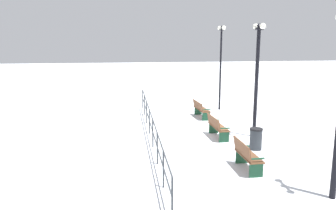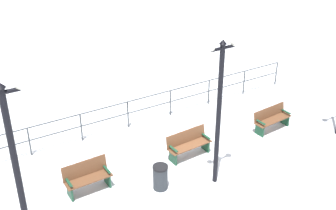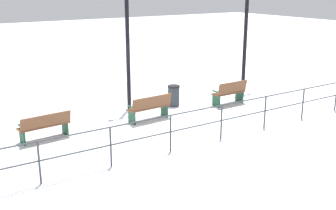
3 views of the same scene
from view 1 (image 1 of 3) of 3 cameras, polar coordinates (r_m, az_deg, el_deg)
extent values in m
plane|color=white|center=(14.84, 8.61, -5.16)|extent=(80.00, 80.00, 0.00)
cube|color=brown|center=(11.41, 12.91, -7.98)|extent=(0.50, 1.41, 0.04)
cube|color=brown|center=(11.25, 11.83, -6.87)|extent=(0.15, 1.40, 0.46)
cube|color=#19472D|center=(10.97, 14.00, -10.12)|extent=(0.42, 0.06, 0.46)
cube|color=#19472D|center=(12.02, 11.82, -8.10)|extent=(0.42, 0.06, 0.46)
cube|color=#19472D|center=(10.86, 14.19, -8.38)|extent=(0.42, 0.08, 0.04)
cube|color=#19472D|center=(11.91, 11.98, -6.51)|extent=(0.42, 0.08, 0.04)
cube|color=brown|center=(14.68, 8.17, -3.51)|extent=(0.54, 1.57, 0.04)
cube|color=brown|center=(14.56, 7.34, -2.67)|extent=(0.20, 1.55, 0.43)
cube|color=#19472D|center=(14.13, 9.01, -5.07)|extent=(0.41, 0.07, 0.45)
cube|color=#19472D|center=(15.36, 7.36, -3.69)|extent=(0.41, 0.07, 0.45)
cube|color=#19472D|center=(14.04, 9.13, -3.72)|extent=(0.41, 0.09, 0.04)
cube|color=#19472D|center=(15.28, 7.46, -2.44)|extent=(0.41, 0.09, 0.04)
cube|color=brown|center=(18.09, 5.51, -0.68)|extent=(0.57, 1.57, 0.04)
cube|color=brown|center=(17.99, 4.85, -0.05)|extent=(0.24, 1.54, 0.39)
cube|color=#19472D|center=(17.52, 6.15, -1.81)|extent=(0.40, 0.08, 0.43)
cube|color=#19472D|center=(18.76, 4.89, -0.91)|extent=(0.40, 0.08, 0.43)
cube|color=#19472D|center=(17.45, 6.24, -0.74)|extent=(0.40, 0.10, 0.04)
cube|color=#19472D|center=(18.70, 4.96, 0.10)|extent=(0.40, 0.10, 0.04)
cylinder|color=black|center=(14.76, 14.04, 3.48)|extent=(0.15, 0.15, 4.50)
cylinder|color=black|center=(14.64, 14.45, 11.76)|extent=(0.09, 0.76, 0.09)
sphere|color=white|center=(14.28, 15.03, 12.17)|extent=(0.23, 0.23, 0.23)
sphere|color=white|center=(14.99, 13.93, 12.16)|extent=(0.23, 0.23, 0.23)
cone|color=black|center=(14.64, 14.48, 12.46)|extent=(0.21, 0.21, 0.12)
cylinder|color=black|center=(19.92, 8.44, 5.70)|extent=(0.10, 0.10, 4.53)
cylinder|color=black|center=(19.83, 8.62, 11.88)|extent=(0.06, 0.88, 0.06)
sphere|color=white|center=(19.41, 8.98, 12.19)|extent=(0.23, 0.23, 0.23)
sphere|color=white|center=(20.26, 8.29, 12.17)|extent=(0.23, 0.23, 0.23)
cone|color=black|center=(19.83, 8.63, 12.40)|extent=(0.14, 0.14, 0.12)
cylinder|color=#383D42|center=(8.23, 0.69, -14.96)|extent=(0.05, 0.05, 1.06)
cylinder|color=#383D42|center=(9.89, -0.75, -10.32)|extent=(0.05, 0.05, 1.06)
cylinder|color=#383D42|center=(11.59, -1.74, -7.02)|extent=(0.05, 0.05, 1.06)
cylinder|color=#383D42|center=(13.32, -2.46, -4.57)|extent=(0.05, 0.05, 1.06)
cylinder|color=#383D42|center=(15.08, -3.02, -2.68)|extent=(0.05, 0.05, 1.06)
cylinder|color=#383D42|center=(16.85, -3.46, -1.19)|extent=(0.05, 0.05, 1.06)
cylinder|color=#383D42|center=(18.63, -3.81, 0.01)|extent=(0.05, 0.05, 1.06)
cylinder|color=#383D42|center=(20.42, -4.10, 1.01)|extent=(0.05, 0.05, 1.06)
cylinder|color=#383D42|center=(14.07, -2.78, -1.47)|extent=(0.04, 12.75, 0.04)
cylinder|color=#383D42|center=(14.19, -2.76, -3.36)|extent=(0.04, 12.75, 0.04)
cylinder|color=#2D3338|center=(13.47, 13.95, -5.44)|extent=(0.45, 0.45, 0.74)
cylinder|color=black|center=(13.36, 14.03, -3.79)|extent=(0.47, 0.47, 0.06)
camera|label=2|loc=(16.30, 60.99, 21.66)|focal=47.95mm
camera|label=3|loc=(22.10, -29.14, 10.88)|focal=44.66mm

